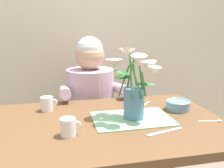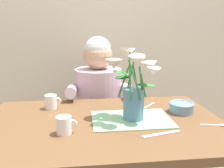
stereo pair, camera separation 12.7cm
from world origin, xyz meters
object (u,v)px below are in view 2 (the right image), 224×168
Objects in this scene: seated_person at (99,113)px; dinner_knife at (161,134)px; flower_vase at (133,83)px; tea_cup at (51,102)px; ceramic_bowl at (182,107)px; ceramic_mug at (64,125)px.

seated_person is 5.97× the size of dinner_knife.
tea_cup is (-0.43, 0.23, -0.15)m from flower_vase.
ceramic_bowl is 1.46× the size of tea_cup.
seated_person reaches higher than tea_cup.
dinner_knife is 0.67m from tea_cup.
dinner_knife is at bearing -65.04° from flower_vase.
seated_person is 3.03× the size of flower_vase.
tea_cup is (-0.72, 0.15, 0.01)m from ceramic_bowl.
flower_vase is at bearing -165.21° from ceramic_bowl.
flower_vase reaches higher than ceramic_mug.
seated_person reaches higher than ceramic_mug.
dinner_knife is 0.43m from ceramic_mug.
ceramic_mug is at bearing -161.42° from ceramic_bowl.
ceramic_bowl is 0.66m from ceramic_mug.
seated_person is 0.53m from tea_cup.
ceramic_bowl is at bearing 18.58° from ceramic_mug.
ceramic_bowl is 0.74m from tea_cup.
ceramic_bowl is at bearing -11.85° from tea_cup.
flower_vase is 0.34m from ceramic_bowl.
ceramic_mug is (0.10, -0.36, 0.00)m from tea_cup.
seated_person is at bearing 91.49° from dinner_knife.
seated_person is at bearing 51.98° from tea_cup.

